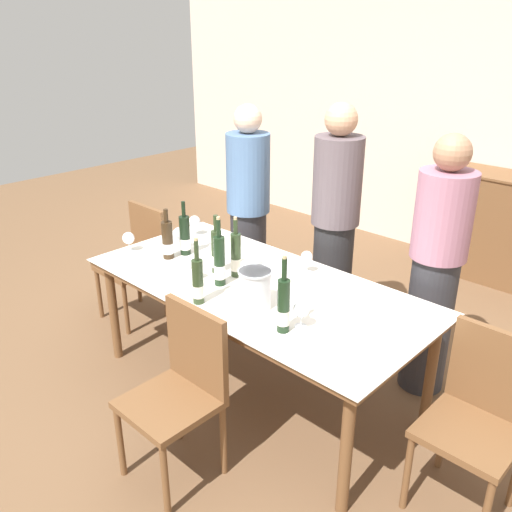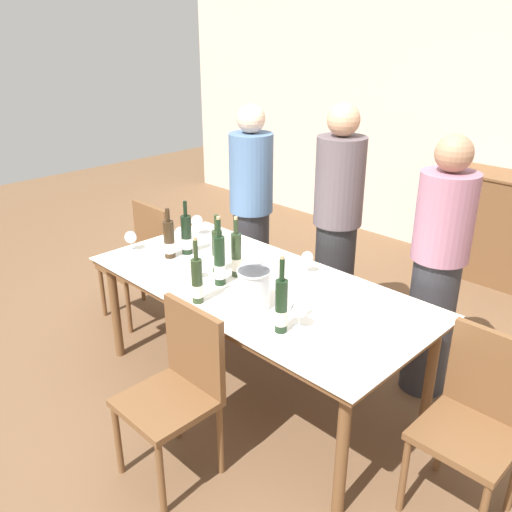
{
  "view_description": "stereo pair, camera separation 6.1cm",
  "coord_description": "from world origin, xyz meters",
  "px_view_note": "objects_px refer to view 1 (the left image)",
  "views": [
    {
      "loc": [
        1.99,
        -2.08,
        2.17
      ],
      "look_at": [
        0.0,
        0.0,
        0.93
      ],
      "focal_mm": 38.0,
      "sensor_mm": 36.0,
      "label": 1
    },
    {
      "loc": [
        2.03,
        -2.04,
        2.17
      ],
      "look_at": [
        0.0,
        0.0,
        0.93
      ],
      "focal_mm": 38.0,
      "sensor_mm": 36.0,
      "label": 2
    }
  ],
  "objects_px": {
    "wine_bottle_0": "(217,252)",
    "wine_bottle_3": "(168,241)",
    "wine_glass_1": "(194,222)",
    "wine_bottle_2": "(198,282)",
    "wine_glass_0": "(307,258)",
    "wine_glass_3": "(128,239)",
    "wine_bottle_6": "(220,262)",
    "wine_bottle_5": "(236,256)",
    "person_host": "(248,213)",
    "chair_right_end": "(480,411)",
    "chair_near_front": "(182,383)",
    "dining_table": "(256,293)",
    "wine_glass_5": "(192,264)",
    "wine_glass_2": "(301,310)",
    "ice_bucket": "(255,288)",
    "wine_bottle_4": "(284,306)",
    "wine_bottle_1": "(185,236)",
    "chair_left_end": "(138,255)",
    "person_guest_right": "(436,270)",
    "person_guest_left": "(335,229)",
    "wine_glass_4": "(179,234)"
  },
  "relations": [
    {
      "from": "wine_bottle_4",
      "to": "person_guest_right",
      "type": "relative_size",
      "value": 0.25
    },
    {
      "from": "dining_table",
      "to": "ice_bucket",
      "type": "height_order",
      "value": "ice_bucket"
    },
    {
      "from": "wine_bottle_2",
      "to": "person_host",
      "type": "distance_m",
      "value": 1.34
    },
    {
      "from": "wine_glass_3",
      "to": "chair_right_end",
      "type": "bearing_deg",
      "value": 7.66
    },
    {
      "from": "ice_bucket",
      "to": "wine_glass_4",
      "type": "distance_m",
      "value": 0.98
    },
    {
      "from": "ice_bucket",
      "to": "wine_bottle_1",
      "type": "distance_m",
      "value": 0.87
    },
    {
      "from": "wine_glass_0",
      "to": "person_guest_right",
      "type": "distance_m",
      "value": 0.77
    },
    {
      "from": "wine_glass_4",
      "to": "dining_table",
      "type": "bearing_deg",
      "value": -2.95
    },
    {
      "from": "wine_bottle_1",
      "to": "chair_near_front",
      "type": "xyz_separation_m",
      "value": [
        0.84,
        -0.74,
        -0.35
      ]
    },
    {
      "from": "wine_bottle_0",
      "to": "chair_near_front",
      "type": "bearing_deg",
      "value": -55.18
    },
    {
      "from": "wine_bottle_3",
      "to": "wine_bottle_4",
      "type": "relative_size",
      "value": 0.82
    },
    {
      "from": "wine_glass_4",
      "to": "chair_left_end",
      "type": "xyz_separation_m",
      "value": [
        -0.59,
        0.05,
        -0.35
      ]
    },
    {
      "from": "wine_bottle_6",
      "to": "wine_glass_2",
      "type": "xyz_separation_m",
      "value": [
        0.65,
        -0.05,
        -0.05
      ]
    },
    {
      "from": "wine_bottle_0",
      "to": "chair_left_end",
      "type": "xyz_separation_m",
      "value": [
        -1.06,
        0.13,
        -0.37
      ]
    },
    {
      "from": "wine_bottle_1",
      "to": "wine_bottle_3",
      "type": "distance_m",
      "value": 0.12
    },
    {
      "from": "wine_bottle_6",
      "to": "wine_glass_1",
      "type": "height_order",
      "value": "wine_bottle_6"
    },
    {
      "from": "wine_bottle_3",
      "to": "chair_left_end",
      "type": "xyz_separation_m",
      "value": [
        -0.66,
        0.2,
        -0.36
      ]
    },
    {
      "from": "wine_glass_0",
      "to": "chair_near_front",
      "type": "bearing_deg",
      "value": -86.05
    },
    {
      "from": "wine_bottle_3",
      "to": "person_host",
      "type": "height_order",
      "value": "person_host"
    },
    {
      "from": "wine_bottle_4",
      "to": "wine_glass_1",
      "type": "bearing_deg",
      "value": 157.09
    },
    {
      "from": "wine_bottle_3",
      "to": "dining_table",
      "type": "bearing_deg",
      "value": 9.55
    },
    {
      "from": "wine_glass_5",
      "to": "chair_right_end",
      "type": "xyz_separation_m",
      "value": [
        1.66,
        0.31,
        -0.33
      ]
    },
    {
      "from": "wine_bottle_3",
      "to": "wine_bottle_6",
      "type": "distance_m",
      "value": 0.54
    },
    {
      "from": "wine_bottle_0",
      "to": "wine_bottle_3",
      "type": "relative_size",
      "value": 1.1
    },
    {
      "from": "wine_glass_3",
      "to": "person_guest_left",
      "type": "height_order",
      "value": "person_guest_left"
    },
    {
      "from": "ice_bucket",
      "to": "dining_table",
      "type": "bearing_deg",
      "value": 132.58
    },
    {
      "from": "wine_bottle_6",
      "to": "person_guest_left",
      "type": "xyz_separation_m",
      "value": [
        0.11,
        0.98,
        -0.03
      ]
    },
    {
      "from": "person_guest_right",
      "to": "wine_bottle_2",
      "type": "bearing_deg",
      "value": -124.95
    },
    {
      "from": "wine_bottle_6",
      "to": "wine_bottle_3",
      "type": "bearing_deg",
      "value": 176.25
    },
    {
      "from": "wine_bottle_0",
      "to": "wine_glass_1",
      "type": "relative_size",
      "value": 2.5
    },
    {
      "from": "person_host",
      "to": "person_guest_left",
      "type": "height_order",
      "value": "person_guest_left"
    },
    {
      "from": "wine_glass_5",
      "to": "person_host",
      "type": "xyz_separation_m",
      "value": [
        -0.48,
        0.97,
        -0.03
      ]
    },
    {
      "from": "wine_bottle_2",
      "to": "wine_bottle_3",
      "type": "height_order",
      "value": "wine_bottle_2"
    },
    {
      "from": "wine_bottle_6",
      "to": "wine_glass_3",
      "type": "bearing_deg",
      "value": -174.62
    },
    {
      "from": "wine_glass_4",
      "to": "chair_near_front",
      "type": "bearing_deg",
      "value": -39.14
    },
    {
      "from": "chair_right_end",
      "to": "ice_bucket",
      "type": "bearing_deg",
      "value": -165.83
    },
    {
      "from": "wine_glass_3",
      "to": "person_host",
      "type": "bearing_deg",
      "value": 79.74
    },
    {
      "from": "wine_glass_1",
      "to": "wine_glass_2",
      "type": "xyz_separation_m",
      "value": [
        1.38,
        -0.48,
        -0.0
      ]
    },
    {
      "from": "wine_bottle_4",
      "to": "chair_right_end",
      "type": "height_order",
      "value": "wine_bottle_4"
    },
    {
      "from": "wine_glass_2",
      "to": "chair_right_end",
      "type": "height_order",
      "value": "chair_right_end"
    },
    {
      "from": "wine_bottle_3",
      "to": "wine_bottle_5",
      "type": "xyz_separation_m",
      "value": [
        0.52,
        0.12,
        0.01
      ]
    },
    {
      "from": "wine_bottle_6",
      "to": "person_guest_right",
      "type": "xyz_separation_m",
      "value": [
        0.89,
        0.92,
        -0.08
      ]
    },
    {
      "from": "wine_glass_0",
      "to": "wine_glass_3",
      "type": "height_order",
      "value": "wine_glass_0"
    },
    {
      "from": "wine_bottle_0",
      "to": "wine_glass_1",
      "type": "xyz_separation_m",
      "value": [
        -0.59,
        0.32,
        -0.03
      ]
    },
    {
      "from": "wine_bottle_3",
      "to": "chair_left_end",
      "type": "height_order",
      "value": "wine_bottle_3"
    },
    {
      "from": "wine_bottle_6",
      "to": "chair_near_front",
      "type": "distance_m",
      "value": 0.77
    },
    {
      "from": "chair_right_end",
      "to": "chair_near_front",
      "type": "relative_size",
      "value": 0.99
    },
    {
      "from": "wine_bottle_1",
      "to": "wine_glass_3",
      "type": "bearing_deg",
      "value": -143.43
    },
    {
      "from": "wine_glass_0",
      "to": "wine_glass_3",
      "type": "relative_size",
      "value": 1.05
    },
    {
      "from": "person_host",
      "to": "person_guest_right",
      "type": "height_order",
      "value": "person_host"
    }
  ]
}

